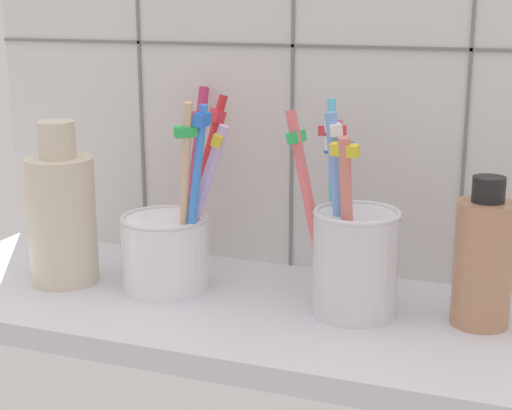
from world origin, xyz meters
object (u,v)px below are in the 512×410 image
at_px(toothbrush_cup_right, 352,252).
at_px(ceramic_vase, 62,215).
at_px(soap_bottle, 483,260).
at_px(toothbrush_cup_left, 169,242).

bearing_deg(toothbrush_cup_right, ceramic_vase, -175.71).
distance_m(ceramic_vase, soap_bottle, 0.37).
bearing_deg(toothbrush_cup_left, toothbrush_cup_right, -0.28).
xyz_separation_m(ceramic_vase, soap_bottle, (0.37, 0.03, -0.01)).
distance_m(toothbrush_cup_right, ceramic_vase, 0.27).
bearing_deg(toothbrush_cup_left, ceramic_vase, -167.98).
bearing_deg(ceramic_vase, toothbrush_cup_right, 4.29).
height_order(toothbrush_cup_left, toothbrush_cup_right, toothbrush_cup_left).
relative_size(toothbrush_cup_right, ceramic_vase, 1.15).
distance_m(toothbrush_cup_right, soap_bottle, 0.10).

